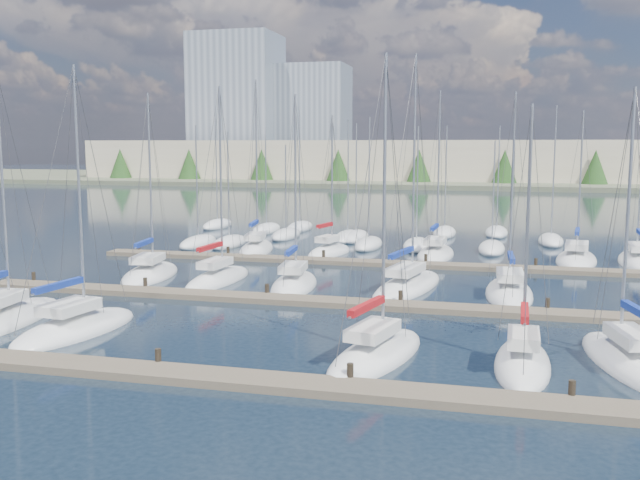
% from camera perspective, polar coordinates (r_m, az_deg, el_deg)
% --- Properties ---
extents(ground, '(400.00, 400.00, 0.00)m').
position_cam_1_polar(ground, '(83.77, 7.76, 1.36)').
color(ground, '#1A2735').
rests_on(ground, ground).
extents(dock_near, '(44.00, 1.93, 1.10)m').
position_cam_1_polar(dock_near, '(27.93, -6.17, -11.07)').
color(dock_near, '#6B5E4C').
rests_on(dock_near, ground).
extents(dock_mid, '(44.00, 1.93, 1.10)m').
position_cam_1_polar(dock_mid, '(40.86, 0.70, -4.99)').
color(dock_mid, '#6B5E4C').
rests_on(dock_mid, ground).
extents(dock_far, '(44.00, 1.93, 1.10)m').
position_cam_1_polar(dock_far, '(54.32, 4.16, -1.84)').
color(dock_far, '#6B5E4C').
rests_on(dock_far, ground).
extents(sailboat_b, '(4.11, 10.37, 13.68)m').
position_cam_1_polar(sailboat_b, '(40.06, -24.17, -5.91)').
color(sailboat_b, white).
rests_on(sailboat_b, ground).
extents(sailboat_l, '(3.07, 8.65, 12.96)m').
position_cam_1_polar(sailboat_l, '(44.76, 14.89, -4.10)').
color(sailboat_l, white).
rests_on(sailboat_l, ground).
extents(sailboat_p, '(3.17, 8.50, 14.15)m').
position_cam_1_polar(sailboat_p, '(59.00, 9.24, -1.13)').
color(sailboat_p, white).
rests_on(sailboat_p, ground).
extents(sailboat_d, '(4.43, 8.68, 13.59)m').
position_cam_1_polar(sailboat_d, '(30.90, 4.52, -9.13)').
color(sailboat_d, white).
rests_on(sailboat_d, ground).
extents(sailboat_q, '(4.02, 8.91, 12.45)m').
position_cam_1_polar(sailboat_q, '(59.03, 19.82, -1.49)').
color(sailboat_q, white).
rests_on(sailboat_q, ground).
extents(sailboat_h, '(4.15, 8.27, 13.31)m').
position_cam_1_polar(sailboat_h, '(50.70, -13.44, -2.68)').
color(sailboat_h, white).
rests_on(sailboat_h, ground).
extents(sailboat_n, '(4.00, 8.83, 15.24)m').
position_cam_1_polar(sailboat_n, '(61.31, -5.12, -0.71)').
color(sailboat_n, white).
rests_on(sailboat_n, ground).
extents(sailboat_i, '(2.94, 8.45, 13.62)m').
position_cam_1_polar(sailboat_i, '(47.94, -8.16, -3.12)').
color(sailboat_i, white).
rests_on(sailboat_i, ground).
extents(sailboat_f, '(4.06, 8.74, 12.16)m').
position_cam_1_polar(sailboat_f, '(32.53, 23.29, -8.90)').
color(sailboat_f, white).
rests_on(sailboat_f, ground).
extents(sailboat_r, '(3.13, 9.26, 14.79)m').
position_cam_1_polar(sailboat_r, '(59.89, 24.05, -1.56)').
color(sailboat_r, white).
rests_on(sailboat_r, ground).
extents(sailboat_c, '(4.11, 8.49, 13.59)m').
position_cam_1_polar(sailboat_c, '(36.99, -18.96, -6.72)').
color(sailboat_c, white).
rests_on(sailboat_c, ground).
extents(sailboat_o, '(3.69, 6.69, 12.19)m').
position_cam_1_polar(sailboat_o, '(59.29, 0.73, -0.97)').
color(sailboat_o, white).
rests_on(sailboat_o, ground).
extents(sailboat_k, '(4.78, 10.70, 15.40)m').
position_cam_1_polar(sailboat_k, '(45.49, 7.03, -3.70)').
color(sailboat_k, white).
rests_on(sailboat_k, ground).
extents(sailboat_j, '(3.47, 7.90, 12.98)m').
position_cam_1_polar(sailboat_j, '(45.78, -2.08, -3.57)').
color(sailboat_j, white).
rests_on(sailboat_j, ground).
extents(sailboat_e, '(2.42, 7.07, 11.46)m').
position_cam_1_polar(sailboat_e, '(30.78, 15.89, -9.47)').
color(sailboat_e, white).
rests_on(sailboat_e, ground).
extents(distant_boats, '(36.93, 20.75, 13.30)m').
position_cam_1_polar(distant_boats, '(68.47, 2.60, 0.27)').
color(distant_boats, '#9EA0A5').
rests_on(distant_boats, ground).
extents(shoreline, '(400.00, 60.00, 38.00)m').
position_cam_1_polar(shoreline, '(174.00, 6.82, 7.07)').
color(shoreline, '#666B51').
rests_on(shoreline, ground).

